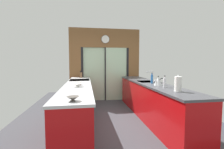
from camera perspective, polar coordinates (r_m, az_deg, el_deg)
name	(u,v)px	position (r m, az deg, el deg)	size (l,w,h in m)	color
ground_plane	(113,116)	(4.41, 0.47, -14.78)	(5.04, 7.60, 0.02)	#38383D
back_wall_unit	(105,60)	(5.95, -2.48, 5.21)	(2.64, 0.12, 2.70)	brown
left_counter_run	(78,105)	(3.77, -12.28, -10.65)	(0.62, 3.80, 0.92)	#AD0C0F
right_counter_run	(150,100)	(4.25, 13.52, -8.99)	(0.62, 3.80, 0.92)	#AD0C0F
sink_faucet	(152,75)	(4.44, 14.19, -0.06)	(0.19, 0.02, 0.28)	#B7BABC
oven_range	(80,95)	(4.86, -11.57, -7.37)	(0.60, 0.60, 0.92)	#B7BABC
mixing_bowl_near	(73,99)	(2.17, -14.04, -8.48)	(0.17, 0.17, 0.06)	#514C47
mixing_bowl_mid	(78,85)	(3.41, -12.30, -3.75)	(0.22, 0.22, 0.07)	silver
mixing_bowl_far	(78,84)	(3.68, -12.08, -3.24)	(0.18, 0.18, 0.06)	gray
knife_block	(81,75)	(5.48, -11.18, -0.13)	(0.08, 0.14, 0.24)	brown
kettle	(158,81)	(3.69, 16.45, -2.32)	(0.27, 0.19, 0.22)	#B7BABC
soap_bottle_near	(165,82)	(3.43, 18.56, -2.75)	(0.06, 0.06, 0.24)	silver
soap_bottle_far	(152,79)	(4.00, 14.27, -1.55)	(0.05, 0.05, 0.26)	#286BB7
paper_towel_roll	(178,84)	(3.01, 22.85, -3.26)	(0.14, 0.14, 0.30)	#B7BABC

